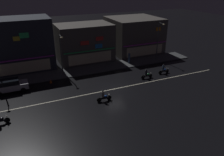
% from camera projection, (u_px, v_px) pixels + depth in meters
% --- Properties ---
extents(ground_plane, '(140.00, 140.00, 0.00)m').
position_uv_depth(ground_plane, '(115.00, 89.00, 29.88)').
color(ground_plane, black).
extents(lane_divider_stripe, '(34.18, 0.16, 0.01)m').
position_uv_depth(lane_divider_stripe, '(115.00, 89.00, 29.87)').
color(lane_divider_stripe, beige).
rests_on(lane_divider_stripe, ground).
extents(sidewalk_far, '(35.98, 3.81, 0.14)m').
position_uv_depth(sidewalk_far, '(95.00, 69.00, 36.56)').
color(sidewalk_far, '#424447').
rests_on(sidewalk_far, ground).
extents(storefront_left_block, '(9.52, 6.38, 6.52)m').
position_uv_depth(storefront_left_block, '(84.00, 43.00, 39.46)').
color(storefront_left_block, '#56514C').
rests_on(storefront_left_block, ground).
extents(storefront_center_block, '(10.09, 6.34, 8.22)m').
position_uv_depth(storefront_center_block, '(19.00, 45.00, 35.08)').
color(storefront_center_block, '#2D333D').
rests_on(storefront_center_block, ground).
extents(storefront_right_block, '(9.63, 9.19, 6.75)m').
position_uv_depth(storefront_right_block, '(134.00, 35.00, 44.60)').
color(storefront_right_block, '#56514C').
rests_on(storefront_right_block, ground).
extents(streetlamp_mid, '(0.44, 1.64, 6.04)m').
position_uv_depth(streetlamp_mid, '(61.00, 51.00, 33.15)').
color(streetlamp_mid, '#47494C').
rests_on(streetlamp_mid, sidewalk_far).
extents(streetlamp_east, '(0.44, 1.64, 6.65)m').
position_uv_depth(streetlamp_east, '(159.00, 38.00, 39.27)').
color(streetlamp_east, '#47494C').
rests_on(streetlamp_east, sidewalk_far).
extents(pedestrian_on_sidewalk, '(0.38, 0.38, 1.96)m').
position_uv_depth(pedestrian_on_sidewalk, '(129.00, 58.00, 38.46)').
color(pedestrian_on_sidewalk, '#334766').
rests_on(pedestrian_on_sidewalk, sidewalk_far).
extents(parked_car_near_kerb, '(4.30, 1.98, 1.67)m').
position_uv_depth(parked_car_near_kerb, '(10.00, 85.00, 28.88)').
color(parked_car_near_kerb, silver).
rests_on(parked_car_near_kerb, ground).
extents(motorcycle_lead, '(1.90, 0.60, 1.52)m').
position_uv_depth(motorcycle_lead, '(164.00, 70.00, 34.57)').
color(motorcycle_lead, black).
rests_on(motorcycle_lead, ground).
extents(motorcycle_opposite_lane, '(1.90, 0.60, 1.52)m').
position_uv_depth(motorcycle_opposite_lane, '(104.00, 96.00, 26.62)').
color(motorcycle_opposite_lane, black).
rests_on(motorcycle_opposite_lane, ground).
extents(motorcycle_trailing_far, '(1.90, 0.60, 1.52)m').
position_uv_depth(motorcycle_trailing_far, '(147.00, 74.00, 32.83)').
color(motorcycle_trailing_far, black).
rests_on(motorcycle_trailing_far, ground).
extents(traffic_cone, '(0.36, 0.36, 0.55)m').
position_uv_depth(traffic_cone, '(51.00, 81.00, 31.50)').
color(traffic_cone, orange).
rests_on(traffic_cone, ground).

